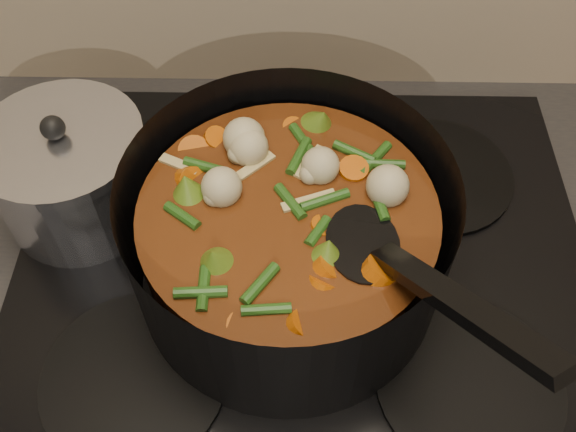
{
  "coord_description": "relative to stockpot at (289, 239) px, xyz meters",
  "views": [
    {
      "loc": [
        -0.01,
        1.56,
        1.52
      ],
      "look_at": [
        -0.02,
        1.92,
        1.04
      ],
      "focal_mm": 40.0,
      "sensor_mm": 36.0,
      "label": 1
    }
  ],
  "objects": [
    {
      "name": "counter",
      "position": [
        0.01,
        0.01,
        -0.54
      ],
      "size": [
        2.64,
        0.64,
        0.91
      ],
      "color": "brown",
      "rests_on": "ground"
    },
    {
      "name": "stovetop",
      "position": [
        0.01,
        0.01,
        -0.08
      ],
      "size": [
        0.62,
        0.54,
        0.03
      ],
      "color": "black",
      "rests_on": "counter"
    },
    {
      "name": "stockpot",
      "position": [
        0.0,
        0.0,
        0.0
      ],
      "size": [
        0.39,
        0.41,
        0.23
      ],
      "rotation": [
        0.0,
        0.0,
        0.33
      ],
      "color": "black",
      "rests_on": "stovetop"
    },
    {
      "name": "saucepan",
      "position": [
        -0.24,
        0.09,
        -0.01
      ],
      "size": [
        0.17,
        0.17,
        0.14
      ],
      "rotation": [
        0.0,
        0.0,
        0.17
      ],
      "color": "silver",
      "rests_on": "stovetop"
    }
  ]
}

